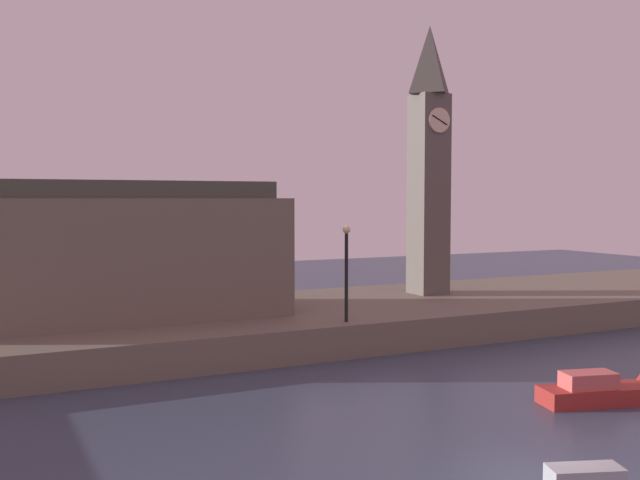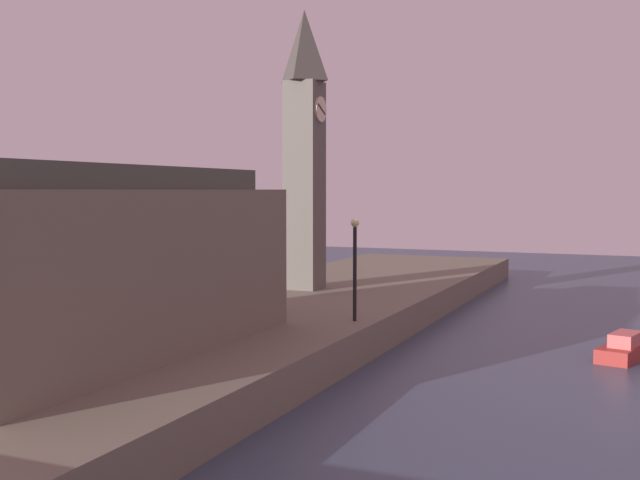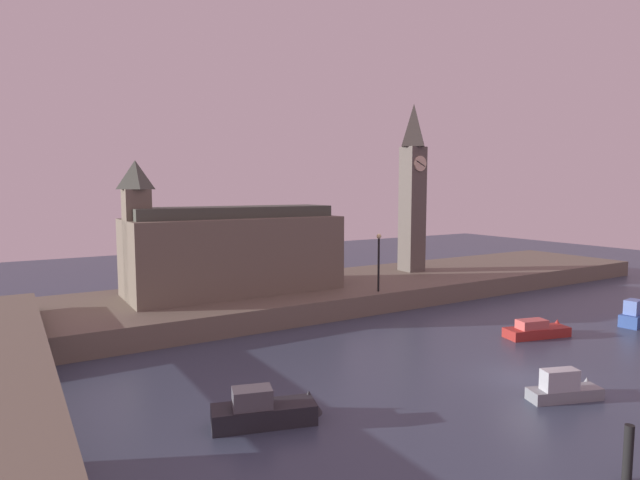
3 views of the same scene
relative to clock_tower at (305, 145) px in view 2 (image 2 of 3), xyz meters
name	(u,v)px [view 2 (image 2 of 3)]	position (x,y,z in m)	size (l,w,h in m)	color
far_embankment	(221,340)	(-11.31, -1.30, -8.74)	(70.00, 12.00, 1.50)	#6B6051
clock_tower	(305,145)	(0.00, 0.00, 0.00)	(2.01, 2.07, 15.39)	#5B544C
parliament_hall	(99,262)	(-18.24, -0.72, -4.89)	(15.57, 6.17, 9.54)	#6B6051
streetlamp	(355,258)	(-8.76, -6.31, -5.33)	(0.36, 0.36, 4.33)	black
boat_dinghy_red	(626,346)	(-4.11, -16.87, -9.09)	(4.92, 2.32, 1.33)	maroon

